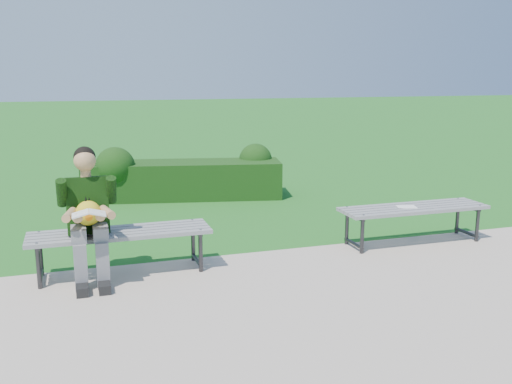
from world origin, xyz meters
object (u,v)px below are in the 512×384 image
at_px(hedge, 182,176).
at_px(bench_right, 414,211).
at_px(paper_sheet, 407,207).
at_px(seated_boy, 88,212).
at_px(bench_left, 120,236).

relative_size(hedge, bench_right, 1.83).
relative_size(bench_right, paper_sheet, 7.02).
bearing_deg(paper_sheet, seated_boy, -177.94).
relative_size(hedge, bench_left, 1.83).
height_order(hedge, bench_right, hedge).
relative_size(bench_left, bench_right, 1.00).
distance_m(seated_boy, paper_sheet, 3.64).
relative_size(bench_left, paper_sheet, 7.02).
height_order(bench_left, seated_boy, seated_boy).
xyz_separation_m(bench_left, bench_right, (3.43, 0.04, 0.00)).
bearing_deg(paper_sheet, bench_left, -179.38).
height_order(bench_left, paper_sheet, bench_left).
bearing_deg(paper_sheet, hedge, 120.47).
distance_m(bench_left, paper_sheet, 3.33).
height_order(hedge, bench_left, hedge).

